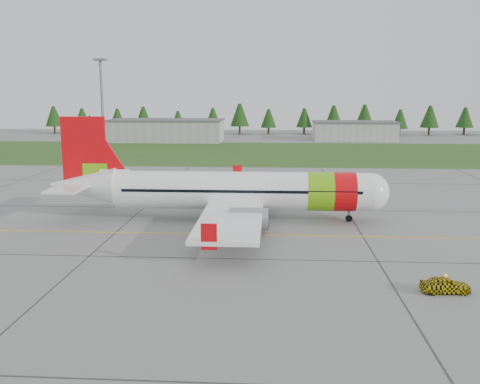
{
  "coord_description": "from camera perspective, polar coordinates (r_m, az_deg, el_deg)",
  "views": [
    {
      "loc": [
        1.04,
        -44.05,
        14.16
      ],
      "look_at": [
        -2.47,
        11.27,
        3.76
      ],
      "focal_mm": 40.0,
      "sensor_mm": 36.0,
      "label": 1
    }
  ],
  "objects": [
    {
      "name": "grass_strip",
      "position": [
        126.85,
        3.15,
        4.21
      ],
      "size": [
        320.0,
        50.0,
        0.03
      ],
      "primitive_type": "cube",
      "color": "#30561E",
      "rests_on": "ground"
    },
    {
      "name": "follow_me_car",
      "position": [
        41.09,
        21.16,
        -7.71
      ],
      "size": [
        1.29,
        1.49,
        3.49
      ],
      "primitive_type": "imported",
      "rotation": [
        0.0,
        0.0,
        1.64
      ],
      "color": "yellow",
      "rests_on": "ground"
    },
    {
      "name": "hangar_east",
      "position": [
        164.22,
        12.09,
        6.36
      ],
      "size": [
        24.0,
        12.0,
        5.2
      ],
      "primitive_type": "cube",
      "color": "#A8A8A3",
      "rests_on": "ground"
    },
    {
      "name": "hangar_west",
      "position": [
        157.54,
        -7.79,
        6.47
      ],
      "size": [
        32.0,
        14.0,
        6.0
      ],
      "primitive_type": "cube",
      "color": "#A8A8A3",
      "rests_on": "ground"
    },
    {
      "name": "taxi_guideline",
      "position": [
        53.95,
        2.41,
        -4.59
      ],
      "size": [
        120.0,
        0.25,
        0.02
      ],
      "primitive_type": "cube",
      "color": "gold",
      "rests_on": "ground"
    },
    {
      "name": "floodlight_mast",
      "position": [
        107.35,
        -14.44,
        8.07
      ],
      "size": [
        0.5,
        0.5,
        20.0
      ],
      "primitive_type": "cylinder",
      "color": "slate",
      "rests_on": "ground"
    },
    {
      "name": "treeline",
      "position": [
        182.28,
        3.33,
        7.73
      ],
      "size": [
        160.0,
        8.0,
        10.0
      ],
      "primitive_type": null,
      "color": "#1C3F14",
      "rests_on": "ground"
    },
    {
      "name": "aircraft",
      "position": [
        59.49,
        -0.71,
        0.12
      ],
      "size": [
        37.9,
        34.71,
        11.49
      ],
      "rotation": [
        0.0,
        0.0,
        0.0
      ],
      "color": "white",
      "rests_on": "ground"
    },
    {
      "name": "service_van",
      "position": [
        100.6,
        -15.33,
        3.47
      ],
      "size": [
        1.98,
        1.92,
        4.56
      ],
      "primitive_type": "imported",
      "rotation": [
        0.0,
        0.0,
        -0.32
      ],
      "color": "silver",
      "rests_on": "ground"
    },
    {
      "name": "ground",
      "position": [
        46.28,
        2.18,
        -7.2
      ],
      "size": [
        320.0,
        320.0,
        0.0
      ],
      "primitive_type": "plane",
      "color": "gray",
      "rests_on": "ground"
    }
  ]
}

